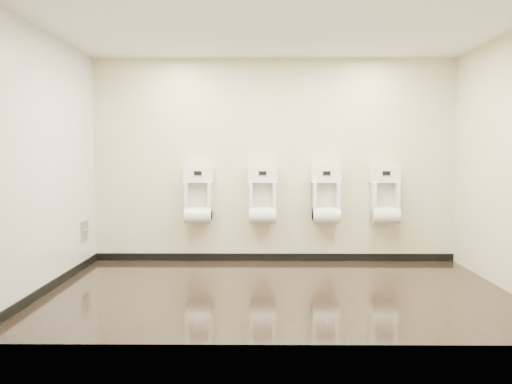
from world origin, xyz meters
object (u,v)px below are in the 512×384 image
(urinal_0, at_px, (198,199))
(urinal_2, at_px, (326,199))
(urinal_1, at_px, (263,199))
(urinal_3, at_px, (385,199))
(access_panel, at_px, (84,230))

(urinal_0, height_order, urinal_2, same)
(urinal_1, distance_m, urinal_2, 0.86)
(urinal_1, relative_size, urinal_3, 1.00)
(urinal_2, bearing_deg, urinal_1, 180.00)
(urinal_2, relative_size, urinal_3, 1.00)
(urinal_1, xyz_separation_m, urinal_2, (0.86, 0.00, 0.00))
(urinal_0, height_order, urinal_1, same)
(urinal_1, xyz_separation_m, urinal_3, (1.67, 0.00, 0.00))
(urinal_0, xyz_separation_m, urinal_2, (1.74, 0.00, 0.00))
(access_panel, height_order, urinal_3, urinal_3)
(access_panel, relative_size, urinal_3, 0.32)
(access_panel, xyz_separation_m, urinal_2, (3.19, 0.41, 0.38))
(urinal_1, height_order, urinal_3, same)
(urinal_0, xyz_separation_m, urinal_1, (0.88, 0.00, 0.00))
(urinal_3, bearing_deg, urinal_0, 180.00)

